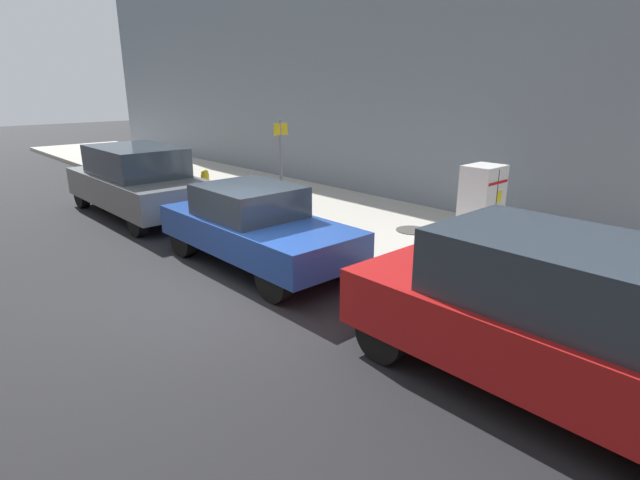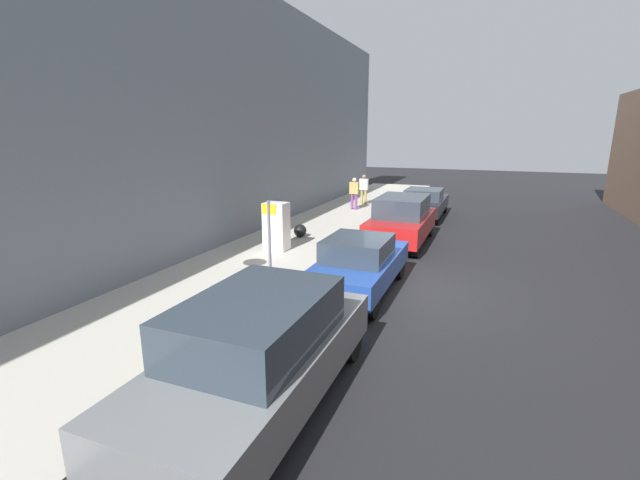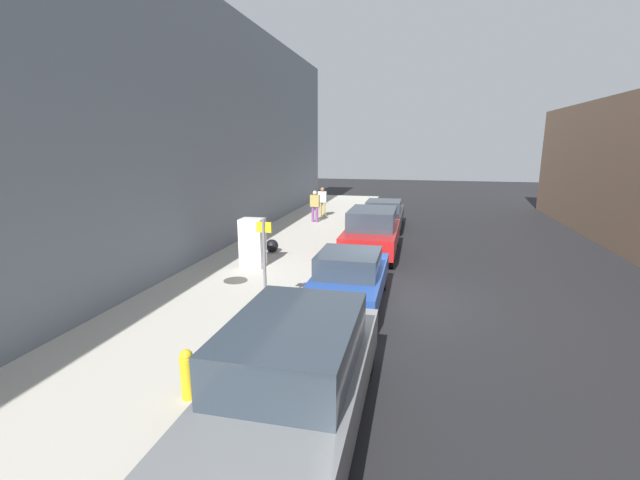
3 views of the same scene
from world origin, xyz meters
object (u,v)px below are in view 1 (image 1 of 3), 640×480
(trash_bag, at_px, (584,259))
(parked_hatchback_blue, at_px, (255,226))
(street_sign_post, at_px, (281,167))
(parked_suv_gray, at_px, (138,180))
(parked_suv_red, at_px, (554,316))
(discarded_refrigerator, at_px, (481,207))
(fire_hydrant, at_px, (206,184))

(trash_bag, height_order, parked_hatchback_blue, parked_hatchback_blue)
(street_sign_post, distance_m, parked_suv_gray, 4.05)
(street_sign_post, bearing_deg, parked_suv_red, 75.55)
(street_sign_post, relative_size, parked_hatchback_blue, 0.56)
(parked_suv_gray, bearing_deg, discarded_refrigerator, 115.69)
(trash_bag, bearing_deg, parked_suv_gray, -68.99)
(discarded_refrigerator, height_order, street_sign_post, street_sign_post)
(trash_bag, xyz_separation_m, parked_hatchback_blue, (3.61, -4.34, 0.36))
(street_sign_post, height_order, trash_bag, street_sign_post)
(parked_suv_gray, xyz_separation_m, parked_hatchback_blue, (-0.00, 5.05, -0.13))
(street_sign_post, xyz_separation_m, trash_bag, (-1.86, 5.79, -1.07))
(street_sign_post, relative_size, parked_suv_gray, 0.49)
(street_sign_post, relative_size, fire_hydrant, 2.79)
(street_sign_post, xyz_separation_m, fire_hydrant, (-0.05, -3.43, -0.88))
(discarded_refrigerator, bearing_deg, trash_bag, 90.86)
(discarded_refrigerator, height_order, parked_suv_gray, discarded_refrigerator)
(discarded_refrigerator, height_order, fire_hydrant, discarded_refrigerator)
(discarded_refrigerator, xyz_separation_m, fire_hydrant, (1.78, -7.27, -0.37))
(discarded_refrigerator, height_order, trash_bag, discarded_refrigerator)
(discarded_refrigerator, bearing_deg, parked_suv_red, 39.54)
(parked_suv_gray, bearing_deg, fire_hydrant, 174.65)
(fire_hydrant, relative_size, parked_suv_gray, 0.17)
(street_sign_post, height_order, parked_suv_red, street_sign_post)
(parked_suv_gray, bearing_deg, parked_suv_red, 90.00)
(fire_hydrant, distance_m, parked_suv_gray, 1.83)
(parked_suv_gray, relative_size, parked_hatchback_blue, 1.16)
(parked_suv_gray, height_order, parked_hatchback_blue, parked_suv_gray)
(trash_bag, xyz_separation_m, parked_suv_red, (3.61, 1.00, 0.50))
(parked_suv_gray, distance_m, parked_hatchback_blue, 5.05)
(discarded_refrigerator, xyz_separation_m, street_sign_post, (1.83, -3.83, 0.51))
(parked_hatchback_blue, bearing_deg, parked_suv_gray, -90.00)
(parked_suv_red, bearing_deg, fire_hydrant, -99.99)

